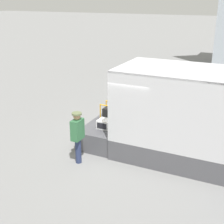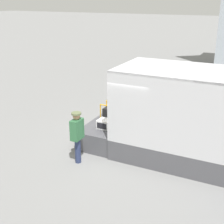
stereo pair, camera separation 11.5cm
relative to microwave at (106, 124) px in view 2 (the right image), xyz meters
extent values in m
plane|color=gray|center=(0.48, 0.34, -0.81)|extent=(160.00, 160.00, 0.00)
cube|color=#4C4C51|center=(2.38, 0.34, -0.48)|extent=(3.80, 2.35, 0.66)
cube|color=silver|center=(2.38, 1.49, 0.94)|extent=(3.80, 0.06, 2.18)
cube|color=silver|center=(2.38, -0.80, 0.94)|extent=(3.80, 0.06, 2.18)
cube|color=silver|center=(2.38, 0.34, 2.00)|extent=(3.80, 2.35, 0.06)
cylinder|color=yellow|center=(1.79, 0.37, 0.07)|extent=(0.34, 0.34, 0.42)
cube|color=#B2A893|center=(2.21, 0.79, 0.01)|extent=(0.44, 0.32, 0.31)
cube|color=olive|center=(2.46, -0.04, 0.02)|extent=(0.44, 0.32, 0.32)
cube|color=#4C4C51|center=(-0.14, 0.34, -0.48)|extent=(1.24, 2.24, 0.66)
cube|color=white|center=(0.00, 0.00, 0.00)|extent=(0.53, 0.42, 0.29)
cube|color=black|center=(-0.05, -0.21, 0.00)|extent=(0.34, 0.01, 0.20)
cube|color=black|center=(-0.11, 0.68, 0.09)|extent=(0.56, 0.40, 0.46)
cylinder|color=slate|center=(0.11, 0.68, 0.11)|extent=(0.21, 0.22, 0.22)
cylinder|color=orange|center=(-0.44, 0.45, 0.18)|extent=(0.04, 0.04, 0.64)
cylinder|color=orange|center=(0.21, 0.45, 0.18)|extent=(0.04, 0.04, 0.64)
cylinder|color=orange|center=(-0.44, 0.91, 0.18)|extent=(0.04, 0.04, 0.64)
cylinder|color=orange|center=(0.21, 0.91, 0.18)|extent=(0.04, 0.04, 0.64)
cylinder|color=orange|center=(-0.11, 0.45, 0.48)|extent=(0.66, 0.04, 0.04)
cylinder|color=orange|center=(-0.11, 0.91, 0.48)|extent=(0.66, 0.04, 0.04)
cylinder|color=navy|center=(-0.25, -1.38, -0.41)|extent=(0.18, 0.18, 0.79)
cube|color=#336B42|center=(-0.25, -1.38, 0.30)|extent=(0.24, 0.44, 0.63)
sphere|color=tan|center=(-0.25, -1.38, 0.72)|extent=(0.22, 0.22, 0.22)
cylinder|color=#606B47|center=(-0.25, -1.38, 0.80)|extent=(0.29, 0.29, 0.05)
camera|label=1|loc=(4.33, -8.59, 4.01)|focal=50.00mm
camera|label=2|loc=(4.43, -8.54, 4.01)|focal=50.00mm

